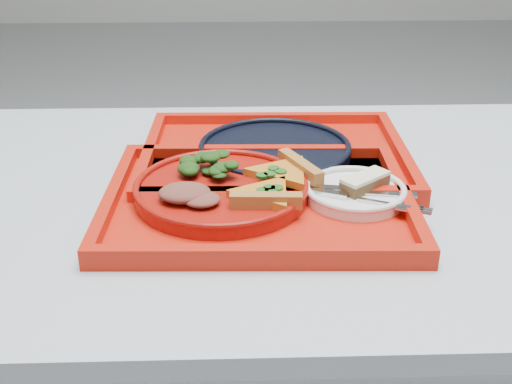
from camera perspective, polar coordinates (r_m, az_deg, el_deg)
table at (r=1.07m, az=9.46°, el=-3.10°), size 1.60×0.80×0.75m
tray_main at (r=0.96m, az=0.19°, el=-1.01°), size 0.46×0.36×0.01m
tray_far at (r=1.11m, az=1.67°, el=2.97°), size 0.46×0.36×0.01m
dinner_plate at (r=0.96m, az=-3.10°, el=0.01°), size 0.26×0.26×0.02m
side_plate at (r=0.97m, az=8.80°, el=-0.19°), size 0.15×0.15×0.01m
navy_plate at (r=1.11m, az=1.68°, el=3.64°), size 0.26×0.26×0.02m
pizza_slice_a at (r=0.92m, az=0.89°, el=0.05°), size 0.10×0.12×0.02m
pizza_slice_b at (r=0.99m, az=2.43°, el=1.96°), size 0.16×0.15×0.02m
salad_heap at (r=0.99m, az=-4.13°, el=2.65°), size 0.08×0.07×0.04m
meat_portion at (r=0.92m, az=-6.36°, el=-0.06°), size 0.08×0.06×0.02m
dessert_bar at (r=0.97m, az=9.66°, el=0.89°), size 0.08×0.07×0.02m
knife at (r=0.96m, az=8.64°, el=0.16°), size 0.18×0.05×0.01m
fork at (r=0.93m, az=9.03°, el=-0.56°), size 0.18×0.09×0.01m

